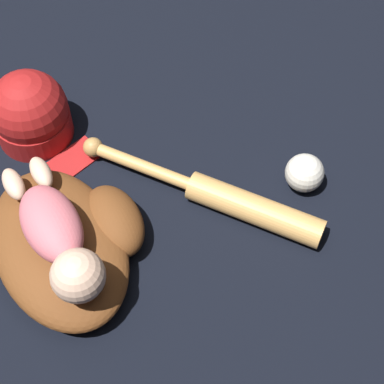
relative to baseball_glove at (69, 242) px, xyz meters
The scene contains 6 objects.
ground_plane 0.08m from the baseball_glove, 85.33° to the right, with size 6.00×6.00×0.00m, color black.
baseball_glove is the anchor object (origin of this frame).
baby_figure 0.09m from the baseball_glove, 35.33° to the right, with size 0.34×0.11×0.09m.
baseball_bat 0.32m from the baseball_glove, 76.01° to the left, with size 0.46×0.31×0.06m.
baseball 0.49m from the baseball_glove, 76.35° to the left, with size 0.08×0.08×0.08m.
baseball_cap 0.31m from the baseball_glove, 167.02° to the left, with size 0.24×0.18×0.16m.
Camera 1 is at (0.61, -0.05, 1.10)m, focal length 60.00 mm.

